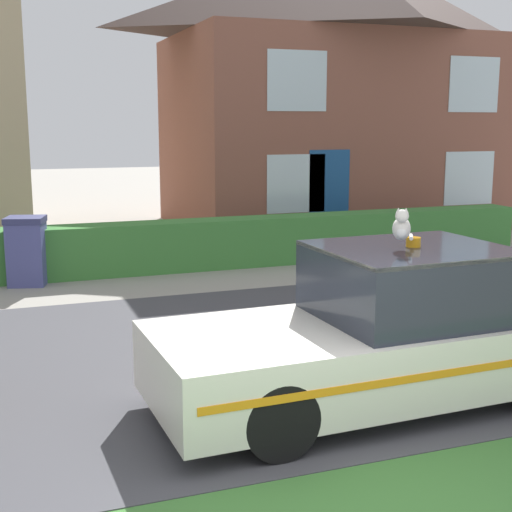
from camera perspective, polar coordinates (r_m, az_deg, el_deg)
road_strip at (r=8.48m, az=-3.67°, el=-7.94°), size 28.00×6.07×0.01m
garden_hedge at (r=13.34m, az=-5.23°, el=0.89°), size 14.10×0.68×0.91m
police_car at (r=7.06m, az=10.35°, el=-6.08°), size 4.44×1.86×1.61m
cat at (r=6.78m, az=11.58°, el=2.31°), size 0.33×0.30×0.32m
house_right at (r=19.40m, az=6.46°, el=13.44°), size 8.80×5.71×7.19m
wheelie_bin at (r=12.57m, az=-17.85°, el=0.40°), size 0.75×0.72×1.16m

